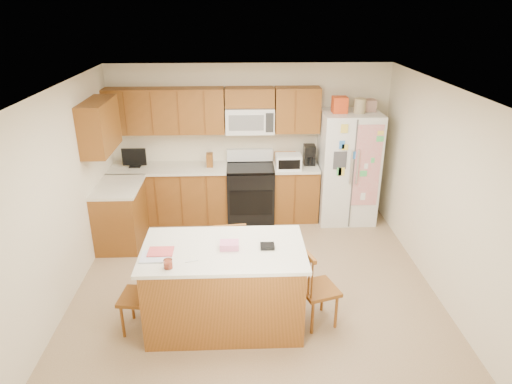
{
  "coord_description": "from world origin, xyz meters",
  "views": [
    {
      "loc": [
        -0.18,
        -5.01,
        3.38
      ],
      "look_at": [
        0.03,
        0.35,
        1.13
      ],
      "focal_mm": 32.0,
      "sensor_mm": 36.0,
      "label": 1
    }
  ],
  "objects_px": {
    "refrigerator": "(348,166)",
    "windsor_chair_back": "(230,256)",
    "stove": "(250,192)",
    "windsor_chair_left": "(140,296)",
    "windsor_chair_right": "(317,289)",
    "island": "(225,286)"
  },
  "relations": [
    {
      "from": "refrigerator",
      "to": "windsor_chair_back",
      "type": "height_order",
      "value": "refrigerator"
    },
    {
      "from": "stove",
      "to": "refrigerator",
      "type": "relative_size",
      "value": 0.55
    },
    {
      "from": "windsor_chair_left",
      "to": "windsor_chair_right",
      "type": "height_order",
      "value": "windsor_chair_right"
    },
    {
      "from": "stove",
      "to": "windsor_chair_left",
      "type": "bearing_deg",
      "value": -114.7
    },
    {
      "from": "windsor_chair_left",
      "to": "windsor_chair_right",
      "type": "relative_size",
      "value": 0.96
    },
    {
      "from": "windsor_chair_back",
      "to": "windsor_chair_left",
      "type": "bearing_deg",
      "value": -141.16
    },
    {
      "from": "island",
      "to": "windsor_chair_back",
      "type": "distance_m",
      "value": 0.7
    },
    {
      "from": "stove",
      "to": "windsor_chair_back",
      "type": "height_order",
      "value": "stove"
    },
    {
      "from": "stove",
      "to": "refrigerator",
      "type": "distance_m",
      "value": 1.63
    },
    {
      "from": "island",
      "to": "windsor_chair_left",
      "type": "bearing_deg",
      "value": -175.01
    },
    {
      "from": "stove",
      "to": "windsor_chair_back",
      "type": "bearing_deg",
      "value": -98.97
    },
    {
      "from": "island",
      "to": "stove",
      "type": "bearing_deg",
      "value": 82.4
    },
    {
      "from": "windsor_chair_left",
      "to": "windsor_chair_back",
      "type": "bearing_deg",
      "value": 38.84
    },
    {
      "from": "windsor_chair_left",
      "to": "windsor_chair_back",
      "type": "height_order",
      "value": "windsor_chair_back"
    },
    {
      "from": "windsor_chair_right",
      "to": "island",
      "type": "bearing_deg",
      "value": 177.41
    },
    {
      "from": "windsor_chair_right",
      "to": "refrigerator",
      "type": "bearing_deg",
      "value": 71.17
    },
    {
      "from": "windsor_chair_right",
      "to": "windsor_chair_back",
      "type": "bearing_deg",
      "value": 142.77
    },
    {
      "from": "stove",
      "to": "windsor_chair_left",
      "type": "distance_m",
      "value": 3.06
    },
    {
      "from": "stove",
      "to": "windsor_chair_right",
      "type": "bearing_deg",
      "value": -76.53
    },
    {
      "from": "windsor_chair_back",
      "to": "windsor_chair_right",
      "type": "distance_m",
      "value": 1.22
    },
    {
      "from": "stove",
      "to": "refrigerator",
      "type": "height_order",
      "value": "refrigerator"
    },
    {
      "from": "refrigerator",
      "to": "windsor_chair_right",
      "type": "distance_m",
      "value": 2.87
    }
  ]
}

